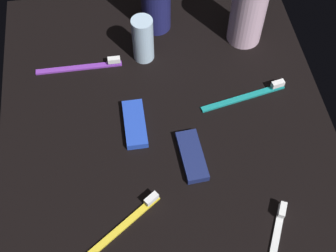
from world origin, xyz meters
The scene contains 9 objects.
ground_plane centered at (0.00, 0.00, -0.60)cm, with size 84.00×64.00×1.20cm, color black.
bodywash_bottle centered at (-22.54, 20.19, 8.19)cm, with size 7.34×7.34×18.12cm.
deodorant_stick centered at (-20.27, -2.18, 5.22)cm, with size 4.41×4.41×10.44cm, color silver.
toothbrush_yellow centered at (16.97, -10.13, 0.61)cm, with size 11.25×15.47×2.10cm.
toothbrush_white centered at (24.36, 14.06, 0.61)cm, with size 16.70×8.99×2.10cm.
toothbrush_teal centered at (-6.44, 17.33, 0.61)cm, with size 4.65×17.89×2.10cm.
toothbrush_purple centered at (-18.93, -14.99, 0.61)cm, with size 1.35×18.01×2.10cm.
snack_bar_navy centered at (5.71, 3.61, 0.75)cm, with size 10.40×4.00×1.50cm, color navy.
snack_bar_blue centered at (-2.85, -6.02, 0.75)cm, with size 10.40×4.00×1.50cm, color blue.
Camera 1 is at (44.86, -6.71, 73.82)cm, focal length 48.44 mm.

